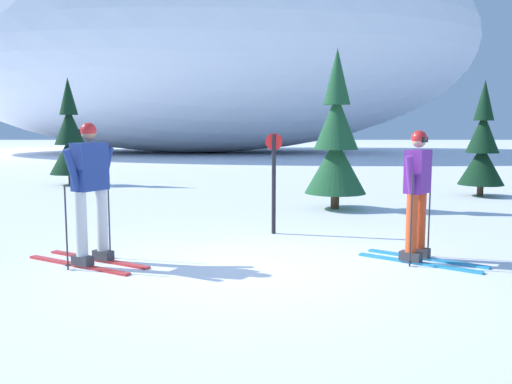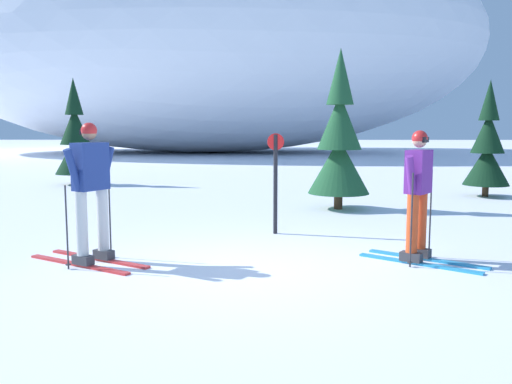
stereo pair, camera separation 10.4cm
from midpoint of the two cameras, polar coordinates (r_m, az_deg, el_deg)
name	(u,v)px [view 2 (the right image)]	position (r m, az deg, el deg)	size (l,w,h in m)	color
ground_plane	(252,270)	(7.08, -0.01, -8.02)	(120.00, 120.00, 0.00)	white
skier_navy_jacket	(91,190)	(7.50, -16.31, 0.23)	(1.77, 1.31, 1.86)	red
skier_purple_jacket	(418,194)	(7.65, 16.79, -0.22)	(1.57, 1.33, 1.76)	#2893CC
pine_tree_far_left	(75,140)	(17.81, -18.00, 5.12)	(1.25, 1.25, 3.25)	#47301E
pine_tree_center_left	(339,143)	(12.07, 8.84, 5.04)	(1.33, 1.33, 3.45)	#47301E
pine_tree_center_right	(487,148)	(15.22, 22.97, 4.19)	(1.14, 1.14, 2.96)	#47301E
snow_ridge_background	(201,39)	(37.34, -5.60, 15.42)	(36.49, 19.89, 14.66)	white
trail_marker_post	(275,178)	(9.23, 2.35, 1.48)	(0.28, 0.07, 1.69)	black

